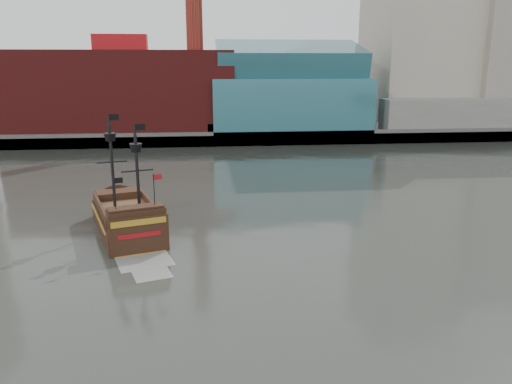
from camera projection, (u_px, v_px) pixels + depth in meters
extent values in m
plane|color=#282B26|center=(317.00, 304.00, 31.45)|extent=(400.00, 400.00, 0.00)
cube|color=slate|center=(232.00, 122.00, 119.76)|extent=(220.00, 60.00, 2.00)
cube|color=#4C4C49|center=(241.00, 139.00, 91.29)|extent=(220.00, 1.00, 2.60)
cube|color=maroon|center=(123.00, 91.00, 96.12)|extent=(42.00, 18.00, 15.00)
cube|color=#29636F|center=(288.00, 104.00, 98.10)|extent=(30.00, 16.00, 10.00)
cube|color=#A59C89|center=(421.00, 13.00, 106.28)|extent=(20.00, 22.00, 46.00)
cube|color=gray|center=(509.00, 33.00, 105.28)|extent=(18.00, 18.00, 38.00)
cube|color=#A59C89|center=(431.00, 8.00, 122.92)|extent=(24.00, 20.00, 52.00)
cube|color=slate|center=(481.00, 114.00, 98.64)|extent=(40.00, 6.00, 6.00)
cube|color=#29636F|center=(289.00, 62.00, 96.09)|extent=(28.00, 14.94, 8.78)
cube|color=black|center=(128.00, 226.00, 44.81)|extent=(8.03, 12.42, 2.49)
cube|color=#432B18|center=(126.00, 211.00, 44.47)|extent=(7.23, 11.17, 0.29)
cube|color=black|center=(118.00, 195.00, 48.46)|extent=(4.58, 3.42, 0.96)
cube|color=black|center=(136.00, 219.00, 39.86)|extent=(4.81, 2.83, 1.73)
cube|color=black|center=(140.00, 240.00, 39.46)|extent=(4.55, 1.64, 3.84)
cube|color=#AC8121|center=(139.00, 222.00, 38.96)|extent=(4.14, 1.37, 0.48)
cube|color=maroon|center=(140.00, 235.00, 39.22)|extent=(3.22, 1.08, 0.38)
cylinder|color=black|center=(112.00, 166.00, 44.47)|extent=(0.34, 0.34, 7.48)
cylinder|color=black|center=(137.00, 175.00, 42.37)|extent=(0.34, 0.34, 6.90)
cone|color=black|center=(110.00, 137.00, 43.82)|extent=(1.32, 1.32, 0.67)
cone|color=black|center=(136.00, 148.00, 41.79)|extent=(1.32, 1.32, 0.67)
cube|color=black|center=(114.00, 117.00, 43.55)|extent=(0.83, 0.29, 0.53)
cube|color=black|center=(140.00, 127.00, 41.52)|extent=(0.83, 0.29, 0.53)
cube|color=#959A95|center=(145.00, 261.00, 38.32)|extent=(4.92, 4.52, 0.02)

